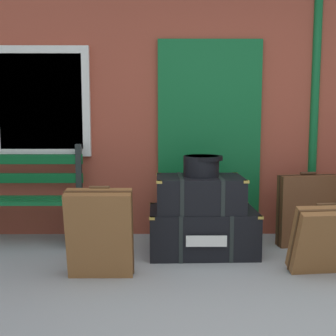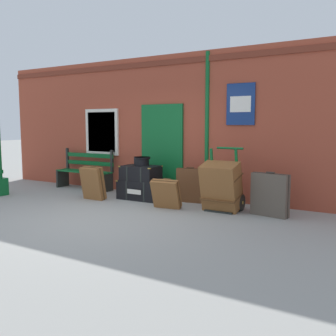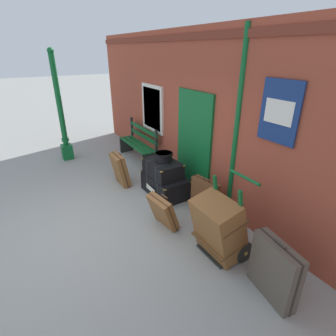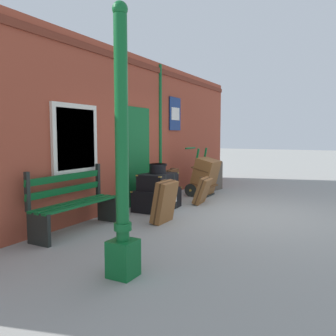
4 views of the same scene
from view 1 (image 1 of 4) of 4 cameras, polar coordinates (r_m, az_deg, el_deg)
name	(u,v)px [view 1 (image 1 of 4)]	position (r m, az deg, el deg)	size (l,w,h in m)	color
brick_facade	(228,89)	(4.83, 8.02, 10.39)	(10.40, 0.35, 3.20)	#9E422D
platform_bench	(3,200)	(4.73, -21.10, -3.97)	(1.60, 0.43, 1.01)	#0F5B28
steamer_trunk_base	(202,231)	(4.16, 4.58, -8.30)	(1.03, 0.69, 0.43)	black
steamer_trunk_middle	(200,193)	(4.04, 4.22, -3.37)	(0.82, 0.57, 0.33)	black
round_hatbox	(202,165)	(4.01, 4.51, 0.47)	(0.37, 0.35, 0.19)	black
suitcase_cream	(326,240)	(3.78, 20.26, -8.97)	(0.58, 0.39, 0.60)	brown
suitcase_oxblood	(100,233)	(3.52, -9.03, -8.57)	(0.53, 0.31, 0.75)	brown
suitcase_brown	(306,210)	(4.54, 17.93, -5.39)	(0.59, 0.24, 0.76)	brown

